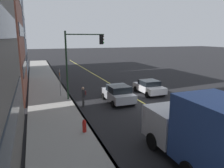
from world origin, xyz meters
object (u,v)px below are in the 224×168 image
Objects in this scene: pedestrian_with_backpack at (83,95)px; fire_hydrant at (84,127)px; traffic_light_mast at (80,54)px; street_sign_post at (60,81)px; car_white at (149,87)px; car_silver at (118,94)px.

fire_hydrant is at bearing 167.44° from pedestrian_with_backpack.
street_sign_post is at bearing 51.96° from traffic_light_mast.
traffic_light_mast is at bearing 86.03° from car_white.
car_white is at bearing -50.97° from fire_hydrant.
car_silver is 1.04× the size of car_white.
car_white is 10.98m from fire_hydrant.
street_sign_post is 8.89m from fire_hydrant.
pedestrian_with_backpack reaches higher than fire_hydrant.
car_silver is 3.23m from pedestrian_with_backpack.
traffic_light_mast is (2.08, 2.89, 3.49)m from car_silver.
fire_hydrant is (-5.32, 4.38, -0.34)m from car_silver.
car_silver is at bearing -39.42° from fire_hydrant.
street_sign_post is 3.03× the size of fire_hydrant.
fire_hydrant is at bearing -178.02° from street_sign_post.
traffic_light_mast is 2.22× the size of street_sign_post.
fire_hydrant is at bearing 168.65° from traffic_light_mast.
fire_hydrant is (-5.20, 1.16, -0.54)m from pedestrian_with_backpack.
traffic_light_mast reaches higher than pedestrian_with_backpack.
fire_hydrant is (-6.91, 8.53, -0.28)m from car_white.
car_white is at bearing -69.06° from car_silver.
car_white is 9.08m from street_sign_post.
pedestrian_with_backpack is 3.97m from traffic_light_mast.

